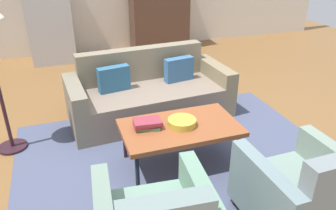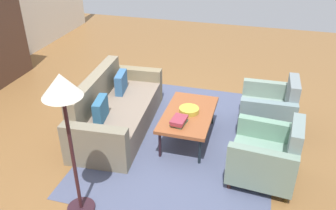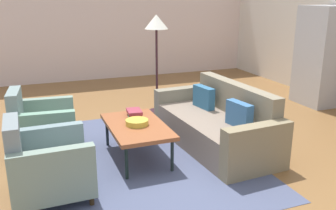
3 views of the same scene
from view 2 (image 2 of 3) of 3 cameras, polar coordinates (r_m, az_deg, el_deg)
ground_plane at (r=5.63m, az=-3.26°, el=-3.53°), size 11.98×11.98×0.00m
area_rug at (r=5.36m, az=2.71°, el=-5.34°), size 3.40×2.60×0.01m
couch at (r=5.52m, az=-8.79°, el=-1.07°), size 2.15×1.04×0.86m
coffee_table at (r=5.13m, az=3.36°, el=-1.63°), size 1.20×0.70×0.45m
armchair_left at (r=4.59m, az=16.09°, el=-8.14°), size 0.87×0.87×0.88m
armchair_right at (r=5.61m, az=16.42°, el=-0.82°), size 0.82×0.82×0.88m
fruit_bowl at (r=5.10m, az=3.43°, el=-0.83°), size 0.29×0.29×0.07m
book_stack at (r=4.82m, az=1.80°, el=-2.60°), size 0.29×0.22×0.09m
floor_lamp at (r=3.52m, az=-16.65°, el=0.82°), size 0.40×0.40×1.72m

